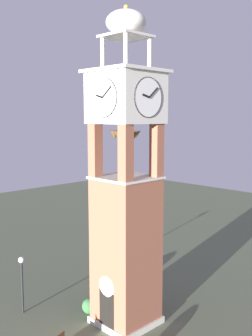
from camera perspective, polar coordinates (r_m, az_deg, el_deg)
The scene contains 5 objects.
ground at distance 23.37m, azimuth -0.00°, elevation -21.63°, with size 80.00×80.00×0.00m, color #5B664C.
clock_tower at distance 20.88m, azimuth -0.00°, elevation -4.48°, with size 3.44×3.44×16.97m.
lamp_post at distance 24.07m, azimuth -15.01°, elevation -14.70°, with size 0.36×0.36×3.38m.
shrub_near_entry at distance 24.12m, azimuth -5.36°, elevation -19.47°, with size 0.88×0.88×0.91m, color #336638.
shrub_left_of_tower at distance 26.49m, azimuth -1.83°, elevation -16.68°, with size 1.13×1.13×1.07m, color #336638.
Camera 1 is at (14.56, -14.33, 11.35)m, focal length 41.64 mm.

